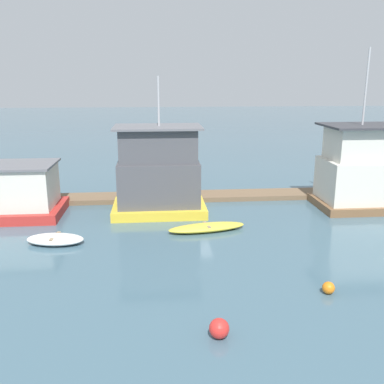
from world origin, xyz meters
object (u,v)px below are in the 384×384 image
(houseboat_red, at_px, (5,192))
(houseboat_yellow, at_px, (159,173))
(dinghy_yellow, at_px, (207,227))
(buoy_red, at_px, (219,328))
(dinghy_white, at_px, (55,239))
(buoy_orange, at_px, (328,288))
(houseboat_brown, at_px, (364,170))

(houseboat_red, xyz_separation_m, houseboat_yellow, (8.68, -0.09, 0.92))
(dinghy_yellow, xyz_separation_m, buoy_red, (-0.77, -9.36, 0.12))
(dinghy_white, height_order, buoy_orange, buoy_orange)
(houseboat_brown, relative_size, buoy_orange, 20.52)
(houseboat_red, relative_size, houseboat_brown, 0.68)
(buoy_orange, distance_m, buoy_red, 4.97)
(houseboat_yellow, bearing_deg, houseboat_red, 179.43)
(dinghy_white, relative_size, buoy_orange, 6.37)
(houseboat_red, height_order, dinghy_white, houseboat_red)
(houseboat_yellow, height_order, houseboat_brown, houseboat_brown)
(dinghy_white, distance_m, dinghy_yellow, 7.46)
(houseboat_yellow, distance_m, dinghy_yellow, 4.71)
(houseboat_yellow, height_order, dinghy_yellow, houseboat_yellow)
(houseboat_yellow, distance_m, buoy_red, 13.08)
(houseboat_yellow, xyz_separation_m, dinghy_white, (-4.99, -4.55, -2.12))
(houseboat_red, height_order, houseboat_yellow, houseboat_yellow)
(houseboat_yellow, bearing_deg, dinghy_white, -137.65)
(houseboat_red, height_order, buoy_orange, houseboat_red)
(dinghy_yellow, bearing_deg, houseboat_brown, 19.12)
(dinghy_yellow, distance_m, buoy_red, 9.40)
(houseboat_red, relative_size, buoy_red, 10.17)
(houseboat_brown, bearing_deg, buoy_red, -129.79)
(houseboat_yellow, xyz_separation_m, buoy_red, (1.61, -12.82, -2.03))
(houseboat_red, relative_size, houseboat_yellow, 0.81)
(dinghy_white, bearing_deg, houseboat_brown, 14.68)
(buoy_orange, xyz_separation_m, buoy_red, (-4.37, -2.37, 0.08))
(dinghy_white, bearing_deg, houseboat_red, 128.51)
(houseboat_red, xyz_separation_m, dinghy_yellow, (11.07, -3.54, -1.22))
(houseboat_brown, bearing_deg, dinghy_yellow, -160.88)
(houseboat_brown, height_order, dinghy_yellow, houseboat_brown)
(houseboat_yellow, relative_size, dinghy_white, 2.68)
(houseboat_yellow, height_order, dinghy_white, houseboat_yellow)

